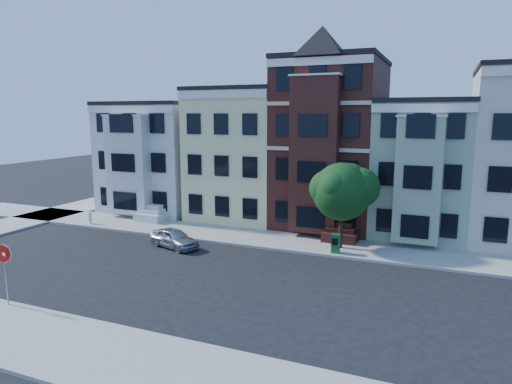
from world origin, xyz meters
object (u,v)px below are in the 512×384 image
at_px(newspaper_box, 336,243).
at_px(fire_hydrant, 90,219).
at_px(parked_car, 174,238).
at_px(stop_sign, 5,271).
at_px(street_tree, 342,196).

bearing_deg(newspaper_box, fire_hydrant, 169.60).
bearing_deg(parked_car, stop_sign, -171.13).
xyz_separation_m(parked_car, stop_sign, (-1.68, -10.52, 1.07)).
distance_m(fire_hydrant, stop_sign, 14.90).
xyz_separation_m(street_tree, fire_hydrant, (-18.71, -1.09, -2.90)).
relative_size(street_tree, fire_hydrant, 8.99).
height_order(street_tree, fire_hydrant, street_tree).
bearing_deg(parked_car, street_tree, -52.16).
bearing_deg(newspaper_box, street_tree, 78.68).
height_order(parked_car, fire_hydrant, parked_car).
xyz_separation_m(newspaper_box, stop_sign, (-11.42, -12.88, 0.96)).
bearing_deg(parked_car, newspaper_box, -58.43).
xyz_separation_m(street_tree, parked_car, (-9.76, -3.53, -2.80)).
distance_m(street_tree, newspaper_box, 2.93).
bearing_deg(fire_hydrant, parked_car, -15.25).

